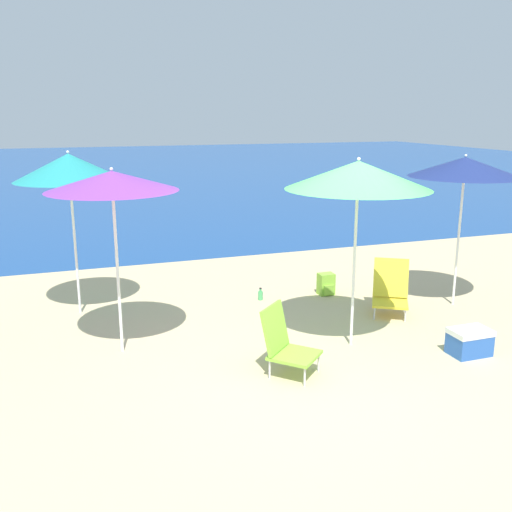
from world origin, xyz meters
name	(u,v)px	position (x,y,z in m)	size (l,w,h in m)	color
ground_plane	(337,368)	(0.00, 0.00, 0.00)	(60.00, 60.00, 0.00)	#D1BA89
sea_water	(114,169)	(0.00, 25.37, 0.00)	(60.00, 40.00, 0.01)	#19478C
beach_umbrella_navy	(465,167)	(2.72, 1.44, 2.09)	(1.61, 1.61, 2.28)	white
beach_umbrella_purple	(112,181)	(-2.28, 1.30, 2.10)	(1.53, 1.53, 2.26)	white
beach_umbrella_green	(358,175)	(0.48, 0.56, 2.14)	(1.74, 1.74, 2.35)	white
beach_umbrella_teal	(69,167)	(-2.70, 2.92, 2.12)	(1.51, 1.51, 2.35)	white
beach_chair_lime	(285,342)	(-0.62, 0.09, 0.38)	(0.74, 0.74, 0.78)	silver
beach_chair_yellow	(390,289)	(1.59, 1.43, 0.36)	(0.75, 0.79, 0.78)	silver
backpack_lime	(326,284)	(1.09, 2.52, 0.17)	(0.25, 0.22, 0.35)	#8ECC3D
water_bottle	(260,295)	(0.00, 2.61, 0.08)	(0.08, 0.08, 0.20)	#4CB266
cooler_box	(469,342)	(1.69, -0.18, 0.16)	(0.48, 0.33, 0.32)	#2859B2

